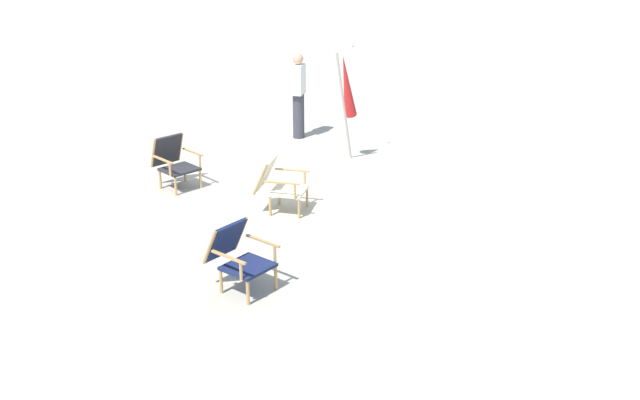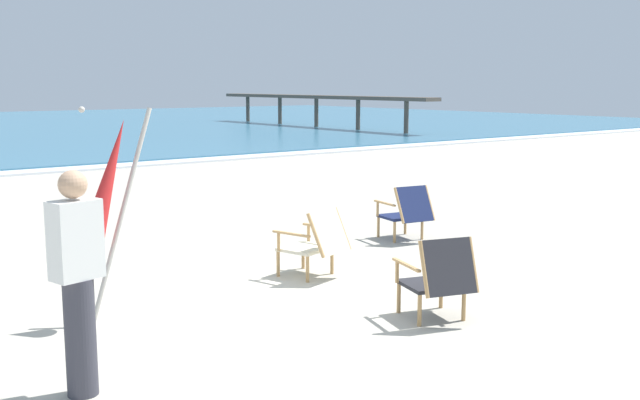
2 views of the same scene
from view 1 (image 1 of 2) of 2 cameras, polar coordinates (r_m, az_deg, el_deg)
name	(u,v)px [view 1 (image 1 of 2)]	position (r m, az deg, el deg)	size (l,w,h in m)	color
ground_plane	(282,187)	(11.98, -2.88, 0.96)	(80.00, 80.00, 0.00)	#B7AF9E
beach_chair_mid_center	(238,254)	(8.78, -6.29, -4.15)	(0.69, 0.82, 0.79)	#19234C
beach_chair_front_right	(174,160)	(12.11, -11.08, 2.98)	(0.75, 0.81, 0.82)	#28282D
beach_chair_far_center	(278,183)	(10.95, -3.21, 1.31)	(0.74, 0.85, 0.80)	beige
umbrella_furled_red	(347,87)	(12.85, 2.05, 8.59)	(0.76, 0.26, 2.03)	#B7B2A8
person_near_chairs	(298,95)	(14.35, -1.66, 7.99)	(0.38, 0.27, 1.63)	#383842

